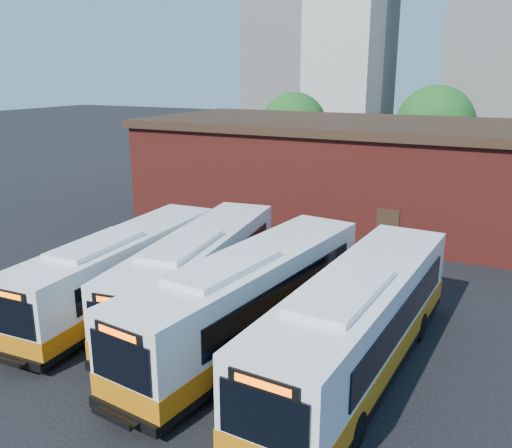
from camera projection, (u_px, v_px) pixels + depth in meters
The scene contains 9 objects.
ground at pixel (199, 358), 18.36m from camera, with size 220.00×220.00×0.00m, color black.
bus_west at pixel (121, 273), 22.08m from camera, with size 2.94×11.78×3.18m.
bus_midwest at pixel (199, 275), 21.75m from camera, with size 4.07×12.28×3.30m.
bus_mideast at pixel (250, 301), 19.09m from camera, with size 4.08×12.74×3.42m.
bus_east at pixel (358, 328), 17.03m from camera, with size 3.36×12.96×3.50m.
transit_worker at pixel (222, 384), 15.36m from camera, with size 0.61×0.40×1.66m, color #131736.
depot_building at pixel (365, 171), 34.70m from camera, with size 28.60×12.60×6.40m.
tree_west at pixel (294, 126), 48.96m from camera, with size 6.00×6.00×7.65m.
tree_mid at pixel (435, 125), 45.40m from camera, with size 6.56×6.56×8.36m.
Camera 1 is at (9.10, -13.83, 9.36)m, focal length 38.00 mm.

